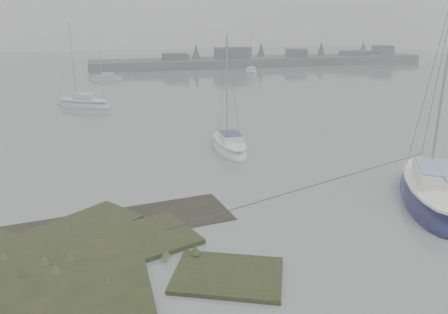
# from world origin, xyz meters

# --- Properties ---
(ground) EXTENTS (160.00, 160.00, 0.00)m
(ground) POSITION_xyz_m (0.00, 30.00, 0.00)
(ground) COLOR slate
(ground) RESTS_ON ground
(far_shoreline) EXTENTS (60.00, 8.00, 4.15)m
(far_shoreline) POSITION_xyz_m (26.84, 61.90, 0.85)
(far_shoreline) COLOR #4C4F51
(far_shoreline) RESTS_ON ground
(sailboat_main) EXTENTS (6.44, 8.22, 11.32)m
(sailboat_main) POSITION_xyz_m (11.36, 2.85, 0.35)
(sailboat_main) COLOR #10123C
(sailboat_main) RESTS_ON ground
(sailboat_white) EXTENTS (2.06, 5.53, 7.69)m
(sailboat_white) POSITION_xyz_m (4.76, 13.22, 0.24)
(sailboat_white) COLOR silver
(sailboat_white) RESTS_ON ground
(sailboat_far_a) EXTENTS (5.94, 5.10, 8.38)m
(sailboat_far_a) POSITION_xyz_m (-4.33, 30.68, 0.26)
(sailboat_far_a) COLOR #B7BDC2
(sailboat_far_a) RESTS_ON ground
(sailboat_far_b) EXTENTS (2.97, 5.61, 7.54)m
(sailboat_far_b) POSITION_xyz_m (19.23, 49.47, 0.23)
(sailboat_far_b) COLOR #A8ADB2
(sailboat_far_b) RESTS_ON ground
(sailboat_far_c) EXTENTS (4.52, 1.72, 6.27)m
(sailboat_far_c) POSITION_xyz_m (-1.63, 49.52, 0.19)
(sailboat_far_c) COLOR #A0A5AA
(sailboat_far_c) RESTS_ON ground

